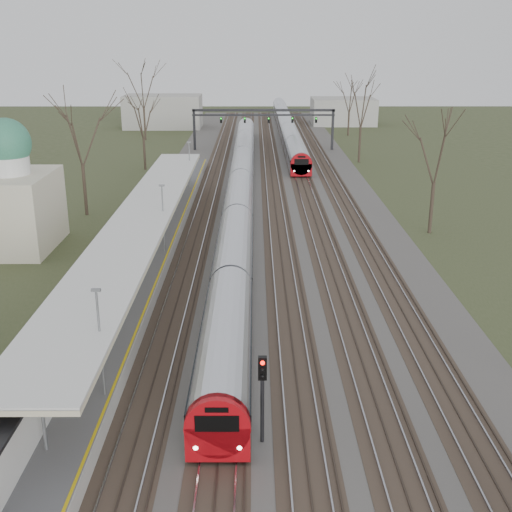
{
  "coord_description": "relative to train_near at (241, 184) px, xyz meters",
  "views": [
    {
      "loc": [
        -1.05,
        -10.89,
        15.99
      ],
      "look_at": [
        -0.97,
        30.11,
        2.0
      ],
      "focal_mm": 45.0,
      "sensor_mm": 36.0,
      "label": 1
    }
  ],
  "objects": [
    {
      "name": "tree_west_far",
      "position": [
        -14.5,
        -7.08,
        6.54
      ],
      "size": [
        5.5,
        5.5,
        11.33
      ],
      "color": "#2D231C",
      "rests_on": "ground"
    },
    {
      "name": "tree_east_far",
      "position": [
        16.5,
        -13.08,
        5.81
      ],
      "size": [
        5.0,
        5.0,
        10.3
      ],
      "color": "#2D231C",
      "rests_on": "ground"
    },
    {
      "name": "platform",
      "position": [
        -6.55,
        -17.58,
        -0.98
      ],
      "size": [
        3.5,
        69.0,
        1.0
      ],
      "primitive_type": "cube",
      "color": "#9E9B93",
      "rests_on": "ground"
    },
    {
      "name": "signal_gantry",
      "position": [
        2.79,
        29.91,
        3.43
      ],
      "size": [
        21.0,
        0.59,
        6.08
      ],
      "color": "black",
      "rests_on": "ground"
    },
    {
      "name": "track_bed",
      "position": [
        2.76,
        -0.08,
        -1.42
      ],
      "size": [
        24.0,
        160.0,
        0.22
      ],
      "color": "#474442",
      "rests_on": "ground"
    },
    {
      "name": "train_near",
      "position": [
        0.0,
        0.0,
        0.0
      ],
      "size": [
        2.62,
        90.21,
        3.05
      ],
      "color": "#B5B7C0",
      "rests_on": "ground"
    },
    {
      "name": "signal_post",
      "position": [
        1.75,
        -43.32,
        1.25
      ],
      "size": [
        0.35,
        0.45,
        4.1
      ],
      "color": "black",
      "rests_on": "ground"
    },
    {
      "name": "train_far",
      "position": [
        7.0,
        46.85,
        0.0
      ],
      "size": [
        2.62,
        75.21,
        3.05
      ],
      "color": "#B5B7C0",
      "rests_on": "ground"
    },
    {
      "name": "canopy",
      "position": [
        -6.55,
        -22.09,
        2.45
      ],
      "size": [
        4.1,
        50.0,
        3.11
      ],
      "color": "slate",
      "rests_on": "platform"
    }
  ]
}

